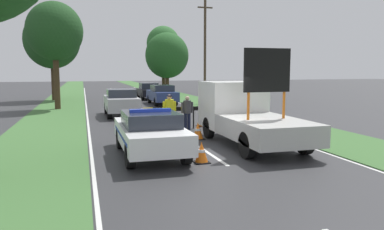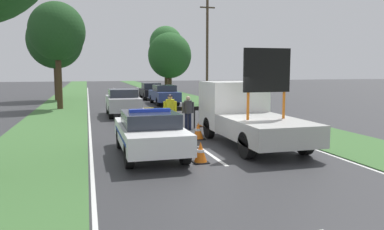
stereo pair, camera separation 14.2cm
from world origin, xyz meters
TOP-DOWN VIEW (x-y plane):
  - ground_plane at (0.00, 0.00)m, footprint 160.00×160.00m
  - lane_markings at (0.00, 15.13)m, footprint 7.54×63.60m
  - grass_verge_left at (-5.53, 20.00)m, footprint 3.42×120.00m
  - grass_verge_right at (5.53, 20.00)m, footprint 3.42×120.00m
  - police_car at (-1.91, 0.19)m, footprint 1.86×4.62m
  - work_truck at (1.91, 1.38)m, footprint 2.28×5.84m
  - road_barrier at (-0.05, 5.11)m, footprint 2.61×0.08m
  - police_officer at (-0.31, 4.42)m, footprint 0.59×0.38m
  - pedestrian_civilian at (0.59, 4.73)m, footprint 0.56×0.35m
  - traffic_cone_near_police at (0.39, 2.45)m, footprint 0.49×0.49m
  - traffic_cone_centre_front at (-0.61, -1.16)m, footprint 0.45×0.45m
  - traffic_cone_near_truck at (-1.72, 3.36)m, footprint 0.36×0.36m
  - traffic_cone_behind_barrier at (1.60, 5.64)m, footprint 0.51×0.51m
  - queued_car_sedan_silver at (-1.77, 10.89)m, footprint 1.80×4.15m
  - queued_car_hatch_blue at (2.08, 17.56)m, footprint 1.74×4.67m
  - queued_car_sedan_black at (1.94, 23.04)m, footprint 1.74×4.00m
  - roadside_tree_near_left at (5.18, 31.60)m, footprint 3.81×3.81m
  - roadside_tree_near_right at (-6.37, 23.92)m, footprint 4.79×4.79m
  - roadside_tree_mid_right at (5.14, 29.42)m, footprint 4.78×4.78m
  - roadside_tree_far_left at (-5.63, 15.90)m, footprint 3.76×3.76m
  - utility_pole at (5.46, 17.00)m, footprint 1.20×0.20m

SIDE VIEW (x-z plane):
  - ground_plane at x=0.00m, z-range 0.00..0.00m
  - lane_markings at x=0.00m, z-range 0.00..0.01m
  - grass_verge_left at x=-5.53m, z-range 0.00..0.03m
  - grass_verge_right at x=5.53m, z-range 0.00..0.03m
  - traffic_cone_near_truck at x=-1.72m, z-range 0.00..0.50m
  - traffic_cone_centre_front at x=-0.61m, z-range 0.00..0.62m
  - traffic_cone_near_police at x=0.39m, z-range 0.00..0.68m
  - traffic_cone_behind_barrier at x=1.60m, z-range 0.00..0.70m
  - police_car at x=-1.91m, z-range 0.01..1.52m
  - queued_car_sedan_black at x=1.94m, z-range 0.01..1.53m
  - queued_car_hatch_blue at x=2.08m, z-range 0.03..1.56m
  - queued_car_sedan_silver at x=-1.77m, z-range 0.04..1.64m
  - road_barrier at x=-0.05m, z-range 0.33..1.37m
  - pedestrian_civilian at x=0.59m, z-range 0.13..1.69m
  - police_officer at x=-0.31m, z-range 0.16..1.81m
  - work_truck at x=1.91m, z-range -0.61..2.83m
  - roadside_tree_mid_right at x=5.14m, z-range 0.88..7.68m
  - utility_pole at x=5.46m, z-range 0.12..8.51m
  - roadside_tree_far_left at x=-5.63m, z-range 1.64..8.95m
  - roadside_tree_near_right at x=-6.37m, z-range 1.39..9.24m
  - roadside_tree_near_left at x=5.18m, z-range 1.83..9.58m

